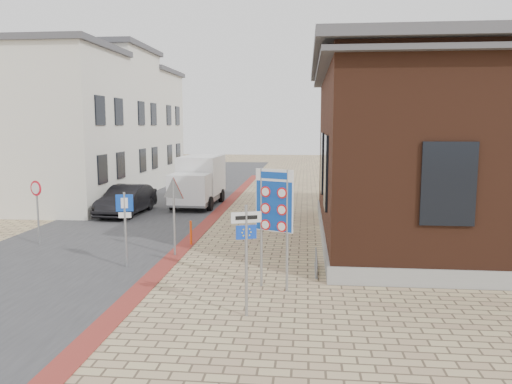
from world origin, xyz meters
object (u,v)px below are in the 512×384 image
at_px(sedan, 126,200).
at_px(parking_sign, 125,217).
at_px(border_sign, 274,203).
at_px(box_truck, 199,180).
at_px(essen_sign, 246,243).
at_px(bollard, 191,233).

relative_size(sedan, parking_sign, 1.86).
distance_m(sedan, border_sign, 13.01).
xyz_separation_m(box_truck, essen_sign, (4.42, -15.34, 0.35)).
xyz_separation_m(essen_sign, parking_sign, (-4.11, 3.50, -0.14)).
distance_m(sedan, bollard, 7.34).
bearing_deg(bollard, border_sign, -53.76).
relative_size(box_truck, essen_sign, 1.98).
distance_m(essen_sign, bollard, 7.19).
bearing_deg(bollard, box_truck, 100.36).
xyz_separation_m(sedan, bollard, (4.52, -5.78, -0.26)).
bearing_deg(box_truck, sedan, -131.81).
xyz_separation_m(essen_sign, bollard, (-2.80, 6.50, -1.26)).
bearing_deg(sedan, essen_sign, -55.72).
distance_m(box_truck, border_sign, 14.25).
relative_size(box_truck, bollard, 5.68).
bearing_deg(essen_sign, parking_sign, 118.05).
bearing_deg(bollard, parking_sign, -113.54).
bearing_deg(border_sign, parking_sign, -173.30).
xyz_separation_m(box_truck, border_sign, (4.91, -13.34, 0.95)).
bearing_deg(parking_sign, sedan, 98.63).
relative_size(essen_sign, bollard, 2.87).
bearing_deg(parking_sign, essen_sign, -51.91).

